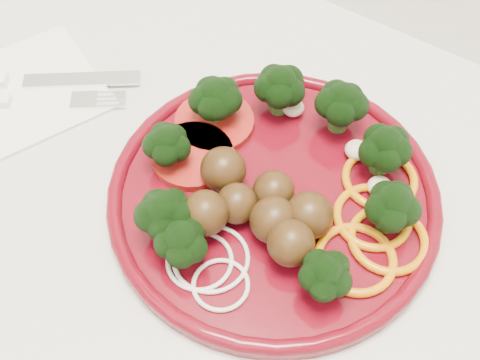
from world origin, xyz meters
The scene contains 4 objects.
counter centered at (0.00, 1.70, 0.45)m, with size 2.40×0.60×0.90m.
plate centered at (0.13, 1.72, 0.92)m, with size 0.30×0.30×0.06m.
napkin centered at (-0.15, 1.69, 0.90)m, with size 0.15×0.15×0.00m, color white.
knife centered at (-0.18, 1.68, 0.91)m, with size 0.19×0.15×0.01m.
Camera 1 is at (0.28, 1.46, 1.36)m, focal length 45.00 mm.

